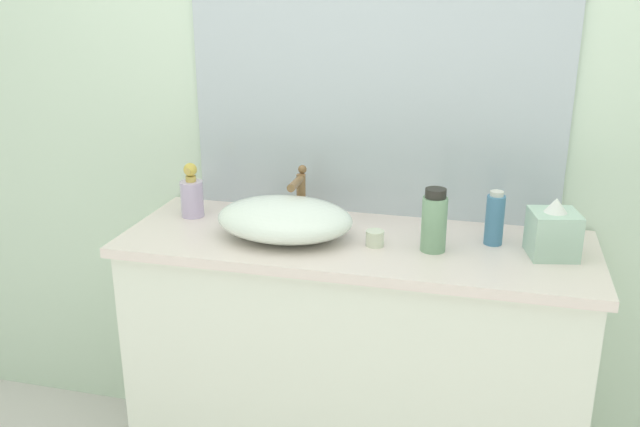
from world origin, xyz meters
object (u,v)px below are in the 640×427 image
soap_dispenser (192,195)px  perfume_bottle (434,221)px  tissue_box (553,231)px  candle_jar (375,238)px  sink_basin (285,219)px  lotion_bottle (495,219)px

soap_dispenser → perfume_bottle: size_ratio=0.97×
tissue_box → candle_jar: tissue_box is taller
perfume_bottle → tissue_box: perfume_bottle is taller
tissue_box → sink_basin: bearing=-176.2°
sink_basin → soap_dispenser: bearing=161.9°
perfume_bottle → candle_jar: 0.18m
sink_basin → perfume_bottle: bearing=1.0°
candle_jar → soap_dispenser: bearing=169.8°
perfume_bottle → soap_dispenser: bearing=172.3°
lotion_bottle → perfume_bottle: (-0.17, -0.10, 0.01)m
sink_basin → soap_dispenser: (-0.35, 0.11, 0.01)m
candle_jar → tissue_box: bearing=5.6°
lotion_bottle → candle_jar: bearing=-163.3°
lotion_bottle → tissue_box: tissue_box is taller
sink_basin → candle_jar: sink_basin is taller
lotion_bottle → candle_jar: 0.35m
sink_basin → tissue_box: 0.77m
soap_dispenser → tissue_box: size_ratio=1.06×
soap_dispenser → perfume_bottle: bearing=-7.7°
tissue_box → candle_jar: bearing=-174.4°
sink_basin → perfume_bottle: size_ratio=2.22×
sink_basin → perfume_bottle: 0.44m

